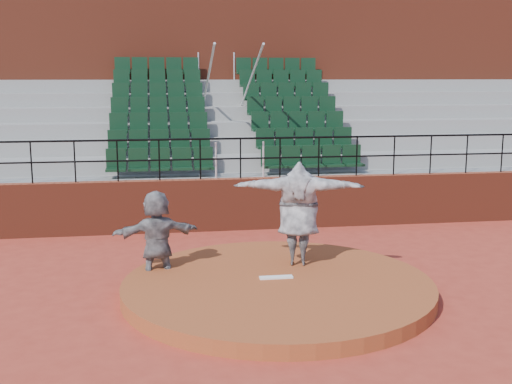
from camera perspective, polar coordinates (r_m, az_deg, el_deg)
The scene contains 9 objects.
ground at distance 11.54m, azimuth 1.94°, elevation -9.06°, with size 90.00×90.00×0.00m, color #A43525.
pitchers_mound at distance 11.50m, azimuth 1.94°, elevation -8.48°, with size 5.50×5.50×0.25m, color #974522.
pitching_rubber at distance 11.59m, azimuth 1.81°, elevation -7.59°, with size 0.60×0.15×0.03m, color white.
boundary_wall at distance 16.14m, azimuth -1.37°, elevation -1.06°, with size 24.00×0.30×1.30m, color maroon.
wall_railing at distance 15.93m, azimuth -1.39°, elevation 3.81°, with size 24.04×0.05×1.03m.
seating_deck at distance 19.60m, azimuth -2.78°, elevation 3.26°, with size 24.00×5.97×4.63m.
press_box_facade at distance 23.38m, azimuth -3.87°, elevation 9.58°, with size 24.00×3.00×7.10m, color maroon.
pitcher at distance 12.21m, azimuth 3.78°, elevation -1.91°, with size 2.45×0.67×1.99m, color black.
fielder at distance 12.12m, azimuth -8.81°, elevation -3.91°, with size 1.62×0.52×1.75m, color black.
Camera 1 is at (-2.06, -10.69, 3.82)m, focal length 45.00 mm.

